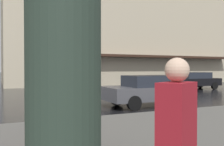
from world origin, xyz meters
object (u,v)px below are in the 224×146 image
object	(u,v)px
car_black	(195,80)
pedestrian_in_red_jacket	(177,135)
billboard_column	(63,51)
car_dark_grey	(150,90)

from	to	relation	value
car_black	pedestrian_in_red_jacket	distance (m)	19.91
billboard_column	car_dark_grey	world-z (taller)	billboard_column
billboard_column	car_dark_grey	distance (m)	7.96
pedestrian_in_red_jacket	billboard_column	bearing A→B (deg)	11.21
car_black	pedestrian_in_red_jacket	size ratio (longest dim) A/B	2.44
billboard_column	pedestrian_in_red_jacket	bearing A→B (deg)	-168.79
car_black	billboard_column	bearing A→B (deg)	131.02
billboard_column	car_dark_grey	size ratio (longest dim) A/B	0.89
car_dark_grey	pedestrian_in_red_jacket	bearing A→B (deg)	148.56
car_dark_grey	car_black	xyz separation A→B (m)	(6.50, -8.66, 0.00)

